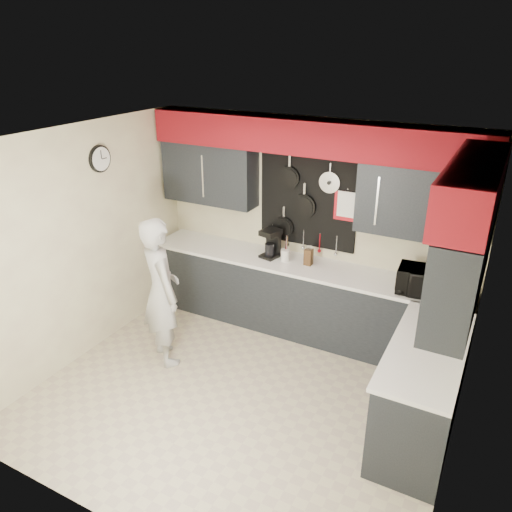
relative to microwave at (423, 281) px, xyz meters
The scene contains 10 objects.
ground 2.23m from the microwave, 136.75° to the right, with size 4.00×4.00×0.00m, color tan.
back_wall_assembly 1.73m from the microwave, 169.83° to the left, with size 4.00×0.36×2.60m.
right_wall_assembly 1.46m from the microwave, 68.65° to the right, with size 0.36×3.50×2.60m.
left_wall_assembly 3.68m from the microwave, 158.78° to the right, with size 0.05×3.50×2.60m.
base_cabinets 1.14m from the microwave, 167.10° to the right, with size 3.95×2.20×0.92m.
microwave is the anchor object (origin of this frame).
knife_block 1.34m from the microwave, behind, with size 0.09×0.09×0.20m, color #3B2612.
utensil_crock 1.63m from the microwave, behind, with size 0.11×0.11×0.14m, color silver.
coffee_maker 1.84m from the microwave, behind, with size 0.24×0.27×0.35m.
person 2.79m from the microwave, 155.29° to the right, with size 0.62×0.41×1.71m, color #9D9D9B.
Camera 1 is at (2.07, -3.60, 3.40)m, focal length 35.00 mm.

